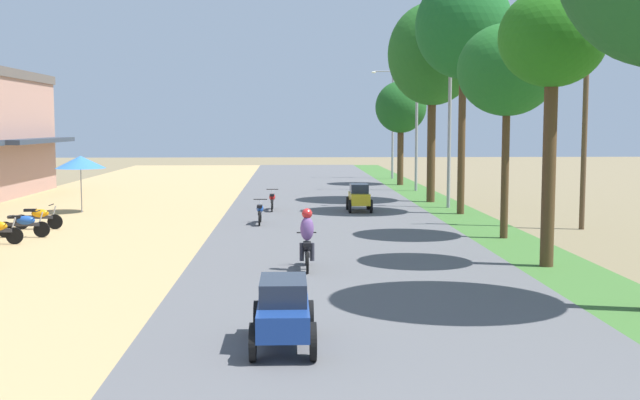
# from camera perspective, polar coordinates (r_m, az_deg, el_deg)

# --- Properties ---
(parked_motorbike_sixth) EXTENTS (1.80, 0.54, 0.94)m
(parked_motorbike_sixth) POSITION_cam_1_polar(r_m,az_deg,el_deg) (28.98, -20.68, -1.60)
(parked_motorbike_sixth) COLOR black
(parked_motorbike_sixth) RESTS_ON dirt_shoulder
(parked_motorbike_seventh) EXTENTS (1.80, 0.54, 0.94)m
(parked_motorbike_seventh) POSITION_cam_1_polar(r_m,az_deg,el_deg) (31.08, -19.74, -1.12)
(parked_motorbike_seventh) COLOR black
(parked_motorbike_seventh) RESTS_ON dirt_shoulder
(vendor_umbrella) EXTENTS (2.20, 2.20, 2.52)m
(vendor_umbrella) POSITION_cam_1_polar(r_m,az_deg,el_deg) (36.36, -17.00, 2.65)
(vendor_umbrella) COLOR #99999E
(vendor_umbrella) RESTS_ON dirt_shoulder
(median_tree_second) EXTENTS (2.90, 2.90, 7.57)m
(median_tree_second) POSITION_cam_1_polar(r_m,az_deg,el_deg) (22.40, 16.53, 10.98)
(median_tree_second) COLOR #4C351E
(median_tree_second) RESTS_ON median_strip
(median_tree_third) EXTENTS (3.38, 3.38, 7.31)m
(median_tree_third) POSITION_cam_1_polar(r_m,az_deg,el_deg) (27.61, 13.45, 9.13)
(median_tree_third) COLOR #4C351E
(median_tree_third) RESTS_ON median_strip
(median_tree_fourth) EXTENTS (4.15, 4.15, 10.33)m
(median_tree_fourth) POSITION_cam_1_polar(r_m,az_deg,el_deg) (34.98, 10.38, 12.23)
(median_tree_fourth) COLOR #4C351E
(median_tree_fourth) RESTS_ON median_strip
(median_tree_fifth) EXTENTS (4.46, 4.46, 9.96)m
(median_tree_fifth) POSITION_cam_1_polar(r_m,az_deg,el_deg) (40.14, 8.17, 10.39)
(median_tree_fifth) COLOR #4C351E
(median_tree_fifth) RESTS_ON median_strip
(median_tree_sixth) EXTENTS (3.29, 3.29, 6.70)m
(median_tree_sixth) POSITION_cam_1_polar(r_m,az_deg,el_deg) (51.20, 5.89, 6.67)
(median_tree_sixth) COLOR #4C351E
(median_tree_sixth) RESTS_ON median_strip
(streetlamp_near) EXTENTS (3.16, 0.20, 8.02)m
(streetlamp_near) POSITION_cam_1_polar(r_m,az_deg,el_deg) (37.31, 9.40, 6.51)
(streetlamp_near) COLOR gray
(streetlamp_near) RESTS_ON median_strip
(streetlamp_mid) EXTENTS (3.16, 0.20, 7.79)m
(streetlamp_mid) POSITION_cam_1_polar(r_m,az_deg,el_deg) (46.69, 7.04, 6.17)
(streetlamp_mid) COLOR gray
(streetlamp_mid) RESTS_ON median_strip
(streetlamp_far) EXTENTS (3.16, 0.20, 7.88)m
(streetlamp_far) POSITION_cam_1_polar(r_m,az_deg,el_deg) (57.30, 5.31, 6.10)
(streetlamp_far) COLOR gray
(streetlamp_far) RESTS_ON median_strip
(utility_pole_near) EXTENTS (1.80, 0.20, 10.00)m
(utility_pole_near) POSITION_cam_1_polar(r_m,az_deg,el_deg) (31.17, 18.74, 7.48)
(utility_pole_near) COLOR brown
(utility_pole_near) RESTS_ON ground
(car_sedan_blue) EXTENTS (1.10, 2.26, 1.19)m
(car_sedan_blue) POSITION_cam_1_polar(r_m,az_deg,el_deg) (13.81, -2.68, -7.94)
(car_sedan_blue) COLOR navy
(car_sedan_blue) RESTS_ON road_strip
(car_hatchback_yellow) EXTENTS (1.04, 2.00, 1.23)m
(car_hatchback_yellow) POSITION_cam_1_polar(r_m,az_deg,el_deg) (35.24, 2.86, 0.26)
(car_hatchback_yellow) COLOR gold
(car_hatchback_yellow) RESTS_ON road_strip
(motorbike_ahead_third) EXTENTS (0.54, 1.80, 1.66)m
(motorbike_ahead_third) POSITION_cam_1_polar(r_m,az_deg,el_deg) (21.03, -0.95, -2.98)
(motorbike_ahead_third) COLOR black
(motorbike_ahead_third) RESTS_ON road_strip
(motorbike_ahead_fourth) EXTENTS (0.54, 1.80, 0.94)m
(motorbike_ahead_fourth) POSITION_cam_1_polar(r_m,az_deg,el_deg) (30.83, -4.38, -0.82)
(motorbike_ahead_fourth) COLOR black
(motorbike_ahead_fourth) RESTS_ON road_strip
(motorbike_ahead_fifth) EXTENTS (0.54, 1.80, 0.94)m
(motorbike_ahead_fifth) POSITION_cam_1_polar(r_m,az_deg,el_deg) (35.68, -3.49, 0.04)
(motorbike_ahead_fifth) COLOR black
(motorbike_ahead_fifth) RESTS_ON road_strip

